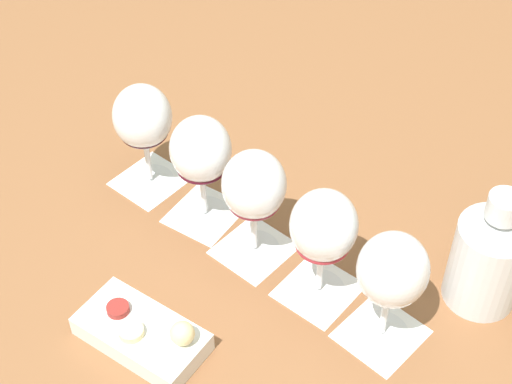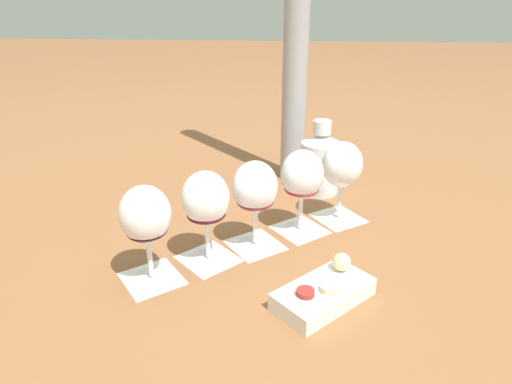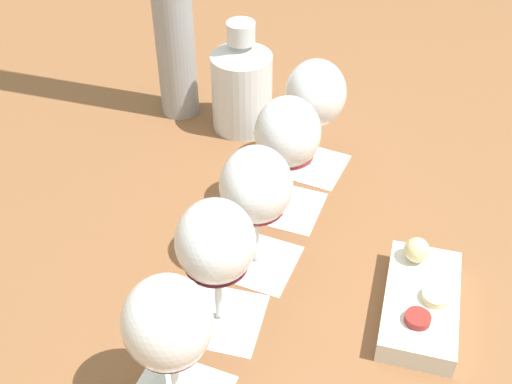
# 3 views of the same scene
# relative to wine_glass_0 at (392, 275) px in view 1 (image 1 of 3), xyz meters

# --- Properties ---
(ground_plane) EXTENTS (8.00, 8.00, 0.00)m
(ground_plane) POSITION_rel_wine_glass_0_xyz_m (0.14, -0.18, -0.12)
(ground_plane) COLOR brown
(tasting_card_0) EXTENTS (0.14, 0.14, 0.00)m
(tasting_card_0) POSITION_rel_wine_glass_0_xyz_m (0.00, 0.00, -0.12)
(tasting_card_0) COLOR white
(tasting_card_0) RESTS_ON ground_plane
(tasting_card_1) EXTENTS (0.14, 0.14, 0.00)m
(tasting_card_1) POSITION_rel_wine_glass_0_xyz_m (0.06, -0.09, -0.12)
(tasting_card_1) COLOR white
(tasting_card_1) RESTS_ON ground_plane
(tasting_card_2) EXTENTS (0.14, 0.14, 0.00)m
(tasting_card_2) POSITION_rel_wine_glass_0_xyz_m (0.14, -0.18, -0.12)
(tasting_card_2) COLOR white
(tasting_card_2) RESTS_ON ground_plane
(tasting_card_3) EXTENTS (0.14, 0.14, 0.00)m
(tasting_card_3) POSITION_rel_wine_glass_0_xyz_m (0.19, -0.26, -0.12)
(tasting_card_3) COLOR white
(tasting_card_3) RESTS_ON ground_plane
(tasting_card_4) EXTENTS (0.14, 0.14, 0.00)m
(tasting_card_4) POSITION_rel_wine_glass_0_xyz_m (0.27, -0.35, -0.12)
(tasting_card_4) COLOR white
(tasting_card_4) RESTS_ON ground_plane
(wine_glass_0) EXTENTS (0.09, 0.09, 0.18)m
(wine_glass_0) POSITION_rel_wine_glass_0_xyz_m (0.00, 0.00, 0.00)
(wine_glass_0) COLOR white
(wine_glass_0) RESTS_ON tasting_card_0
(wine_glass_1) EXTENTS (0.09, 0.09, 0.18)m
(wine_glass_1) POSITION_rel_wine_glass_0_xyz_m (0.06, -0.09, 0.00)
(wine_glass_1) COLOR white
(wine_glass_1) RESTS_ON tasting_card_1
(wine_glass_2) EXTENTS (0.09, 0.09, 0.18)m
(wine_glass_2) POSITION_rel_wine_glass_0_xyz_m (0.14, -0.18, 0.00)
(wine_glass_2) COLOR white
(wine_glass_2) RESTS_ON tasting_card_2
(wine_glass_3) EXTENTS (0.09, 0.09, 0.18)m
(wine_glass_3) POSITION_rel_wine_glass_0_xyz_m (0.19, -0.26, 0.00)
(wine_glass_3) COLOR white
(wine_glass_3) RESTS_ON tasting_card_3
(wine_glass_4) EXTENTS (0.09, 0.09, 0.18)m
(wine_glass_4) POSITION_rel_wine_glass_0_xyz_m (0.27, -0.35, 0.00)
(wine_glass_4) COLOR white
(wine_glass_4) RESTS_ON tasting_card_4
(ceramic_vase) EXTENTS (0.10, 0.10, 0.19)m
(ceramic_vase) POSITION_rel_wine_glass_0_xyz_m (-0.15, -0.04, -0.04)
(ceramic_vase) COLOR silver
(ceramic_vase) RESTS_ON ground_plane
(snack_dish) EXTENTS (0.18, 0.18, 0.06)m
(snack_dish) POSITION_rel_wine_glass_0_xyz_m (0.30, -0.05, -0.10)
(snack_dish) COLOR white
(snack_dish) RESTS_ON ground_plane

